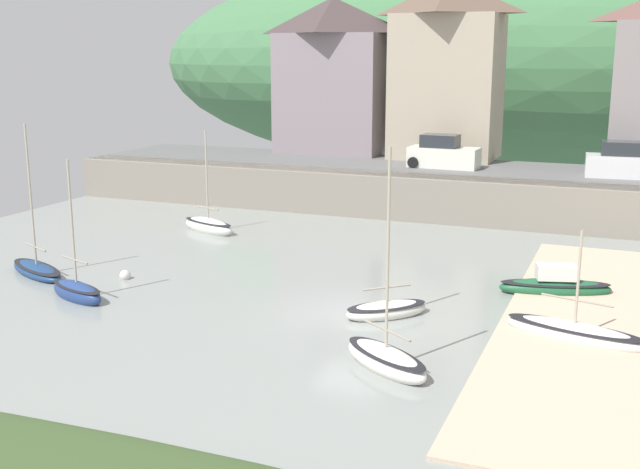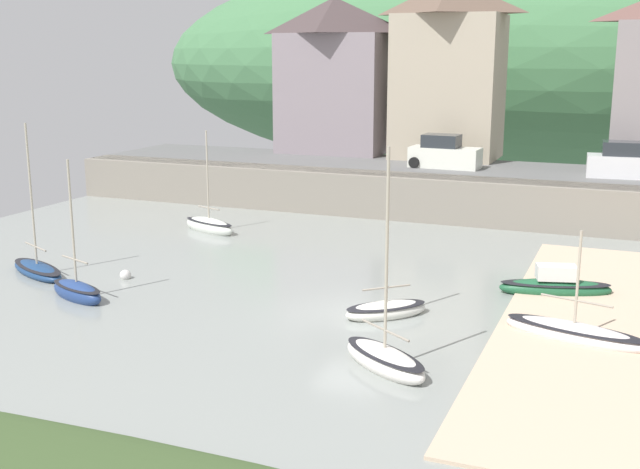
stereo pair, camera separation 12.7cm
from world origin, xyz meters
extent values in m
cube|color=gray|center=(0.00, 0.00, -0.03)|extent=(48.00, 40.00, 0.06)
cube|color=gray|center=(0.00, 17.00, 1.20)|extent=(48.00, 2.40, 2.40)
cube|color=#606060|center=(0.00, 20.70, 2.35)|extent=(48.00, 9.00, 0.10)
ellipsoid|color=#44774A|center=(-0.04, 55.20, 7.94)|extent=(80.00, 44.00, 22.69)
cube|color=gray|center=(-10.48, 25.20, 6.34)|extent=(7.09, 4.40, 7.89)
pyramid|color=#453839|center=(-10.48, 25.20, 11.45)|extent=(7.39, 4.70, 2.32)
cube|color=tan|center=(-2.70, 25.20, 6.89)|extent=(6.51, 4.97, 8.98)
ellipsoid|color=white|center=(2.56, -4.25, 0.23)|extent=(3.44, 2.84, 0.85)
ellipsoid|color=black|center=(2.56, -4.25, 0.47)|extent=(3.37, 2.79, 0.12)
cylinder|color=#B2A893|center=(2.56, -4.25, 3.59)|extent=(0.09, 0.09, 5.86)
cylinder|color=gray|center=(2.56, -4.25, 1.19)|extent=(1.82, 1.27, 0.07)
ellipsoid|color=navy|center=(-13.92, -0.11, 0.17)|extent=(4.00, 2.70, 0.61)
ellipsoid|color=black|center=(-13.92, -0.11, 0.33)|extent=(3.92, 2.64, 0.12)
cylinder|color=#B2A893|center=(-13.92, -0.11, 3.38)|extent=(0.09, 0.09, 5.83)
cylinder|color=gray|center=(-13.92, -0.11, 1.20)|extent=(1.85, 0.93, 0.07)
ellipsoid|color=#1F5835|center=(6.39, 5.20, 0.21)|extent=(4.38, 2.29, 0.78)
ellipsoid|color=black|center=(6.39, 5.20, 0.43)|extent=(4.30, 2.25, 0.12)
cube|color=silver|center=(6.39, 5.20, 0.88)|extent=(1.65, 1.20, 0.55)
ellipsoid|color=navy|center=(-10.20, -2.18, 0.24)|extent=(3.06, 1.86, 0.87)
ellipsoid|color=black|center=(-10.20, -2.18, 0.48)|extent=(3.00, 1.82, 0.12)
cylinder|color=#B2A893|center=(-10.20, -2.18, 2.98)|extent=(0.09, 0.09, 4.60)
cylinder|color=gray|center=(-10.20, -2.18, 1.53)|extent=(1.65, 0.66, 0.07)
ellipsoid|color=silver|center=(7.48, 0.28, 0.21)|extent=(4.74, 2.31, 0.77)
ellipsoid|color=black|center=(7.48, 0.28, 0.42)|extent=(4.64, 2.27, 0.12)
cylinder|color=#B2A893|center=(7.48, 0.28, 2.11)|extent=(0.09, 0.09, 3.03)
cylinder|color=gray|center=(7.48, 0.28, 1.34)|extent=(2.26, 0.65, 0.07)
ellipsoid|color=white|center=(1.17, 0.29, 0.19)|extent=(3.03, 2.94, 0.70)
ellipsoid|color=black|center=(1.17, 0.29, 0.38)|extent=(2.97, 2.88, 0.12)
cylinder|color=#B2A893|center=(1.17, 0.29, 2.98)|extent=(0.09, 0.09, 4.89)
cylinder|color=gray|center=(1.17, 0.29, 1.05)|extent=(1.39, 1.31, 0.07)
ellipsoid|color=silver|center=(-11.37, 9.67, 0.26)|extent=(3.58, 2.06, 0.95)
ellipsoid|color=black|center=(-11.37, 9.67, 0.52)|extent=(3.51, 2.02, 0.12)
cylinder|color=#B2A893|center=(-11.37, 9.67, 2.98)|extent=(0.09, 0.09, 4.49)
cylinder|color=gray|center=(-11.37, 9.67, 1.25)|extent=(1.57, 0.62, 0.07)
cube|color=silver|center=(-1.69, 20.70, 3.00)|extent=(4.18, 1.90, 1.20)
cube|color=#282D33|center=(-1.94, 20.70, 3.95)|extent=(2.17, 1.60, 0.80)
cylinder|color=black|center=(-0.04, 21.50, 2.72)|extent=(0.64, 0.22, 0.64)
cylinder|color=black|center=(-0.04, 19.90, 2.72)|extent=(0.64, 0.22, 0.64)
cylinder|color=black|center=(-3.34, 21.50, 2.72)|extent=(0.64, 0.22, 0.64)
cylinder|color=black|center=(-3.34, 19.90, 2.72)|extent=(0.64, 0.22, 0.64)
cube|color=silver|center=(8.33, 20.70, 3.00)|extent=(4.23, 2.03, 1.20)
cube|color=#282D33|center=(8.08, 20.70, 3.95)|extent=(2.22, 1.67, 0.80)
cylinder|color=black|center=(6.68, 21.50, 2.72)|extent=(0.64, 0.22, 0.64)
cylinder|color=black|center=(6.68, 19.90, 2.72)|extent=(0.64, 0.22, 0.64)
sphere|color=silver|center=(-10.15, 0.77, 0.14)|extent=(0.46, 0.46, 0.46)
camera|label=1|loc=(8.85, -25.01, 9.03)|focal=44.23mm
camera|label=2|loc=(8.97, -24.96, 9.03)|focal=44.23mm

